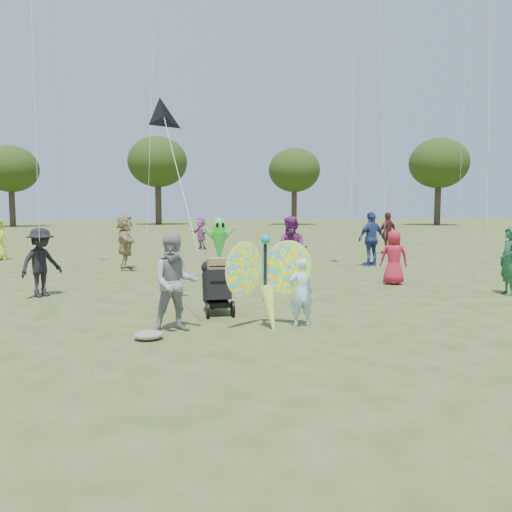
# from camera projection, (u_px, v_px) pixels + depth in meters

# --- Properties ---
(ground) EXTENTS (160.00, 160.00, 0.00)m
(ground) POSITION_uv_depth(u_px,v_px,m) (290.00, 328.00, 8.53)
(ground) COLOR #51592B
(ground) RESTS_ON ground
(child_girl) EXTENTS (0.45, 0.31, 1.19)m
(child_girl) POSITION_uv_depth(u_px,v_px,m) (301.00, 292.00, 8.58)
(child_girl) COLOR #B0E1F9
(child_girl) RESTS_ON ground
(adult_man) EXTENTS (0.80, 0.62, 1.62)m
(adult_man) POSITION_uv_depth(u_px,v_px,m) (175.00, 283.00, 8.22)
(adult_man) COLOR gray
(adult_man) RESTS_ON ground
(grey_bag) EXTENTS (0.46, 0.38, 0.15)m
(grey_bag) POSITION_uv_depth(u_px,v_px,m) (149.00, 335.00, 7.75)
(grey_bag) COLOR gray
(grey_bag) RESTS_ON ground
(crowd_a) EXTENTS (0.84, 0.71, 1.46)m
(crowd_a) POSITION_uv_depth(u_px,v_px,m) (394.00, 257.00, 13.32)
(crowd_a) COLOR #B81D34
(crowd_a) RESTS_ON ground
(crowd_b) EXTENTS (1.15, 1.13, 1.59)m
(crowd_b) POSITION_uv_depth(u_px,v_px,m) (41.00, 263.00, 11.44)
(crowd_b) COLOR black
(crowd_b) RESTS_ON ground
(crowd_c) EXTENTS (1.20, 0.70, 1.92)m
(crowd_c) POSITION_uv_depth(u_px,v_px,m) (371.00, 239.00, 17.60)
(crowd_c) COLOR navy
(crowd_c) RESTS_ON ground
(crowd_d) EXTENTS (0.57, 1.70, 1.83)m
(crowd_d) POSITION_uv_depth(u_px,v_px,m) (125.00, 242.00, 16.50)
(crowd_d) COLOR #9D8D60
(crowd_d) RESTS_ON ground
(crowd_e) EXTENTS (1.12, 1.11, 1.82)m
(crowd_e) POSITION_uv_depth(u_px,v_px,m) (292.00, 251.00, 13.26)
(crowd_e) COLOR #74266B
(crowd_e) RESTS_ON ground
(crowd_f) EXTENTS (0.53, 0.67, 1.60)m
(crowd_f) POSITION_uv_depth(u_px,v_px,m) (509.00, 261.00, 11.68)
(crowd_f) COLOR #225C3A
(crowd_f) RESTS_ON ground
(crowd_h) EXTENTS (1.18, 0.80, 1.86)m
(crowd_h) POSITION_uv_depth(u_px,v_px,m) (388.00, 233.00, 22.36)
(crowd_h) COLOR #531F1B
(crowd_h) RESTS_ON ground
(crowd_j) EXTENTS (0.90, 1.55, 1.60)m
(crowd_j) POSITION_uv_depth(u_px,v_px,m) (201.00, 233.00, 24.89)
(crowd_j) COLOR #B466A1
(crowd_j) RESTS_ON ground
(jogging_stroller) EXTENTS (0.54, 1.07, 1.09)m
(jogging_stroller) POSITION_uv_depth(u_px,v_px,m) (216.00, 282.00, 9.65)
(jogging_stroller) COLOR black
(jogging_stroller) RESTS_ON ground
(butterfly_kite) EXTENTS (1.74, 0.75, 1.79)m
(butterfly_kite) POSITION_uv_depth(u_px,v_px,m) (267.00, 281.00, 8.45)
(butterfly_kite) COLOR #E25323
(butterfly_kite) RESTS_ON ground
(delta_kite_rig) EXTENTS (0.89, 2.17, 2.94)m
(delta_kite_rig) POSITION_uv_depth(u_px,v_px,m) (164.00, 118.00, 9.80)
(delta_kite_rig) COLOR black
(delta_kite_rig) RESTS_ON ground
(alien_kite) EXTENTS (1.12, 0.69, 1.74)m
(alien_kite) POSITION_uv_depth(u_px,v_px,m) (219.00, 241.00, 16.09)
(alien_kite) COLOR #33D93F
(alien_kite) RESTS_ON ground
(tree_line) EXTENTS (91.78, 33.60, 10.79)m
(tree_line) POSITION_uv_depth(u_px,v_px,m) (181.00, 162.00, 52.02)
(tree_line) COLOR #3A2D21
(tree_line) RESTS_ON ground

